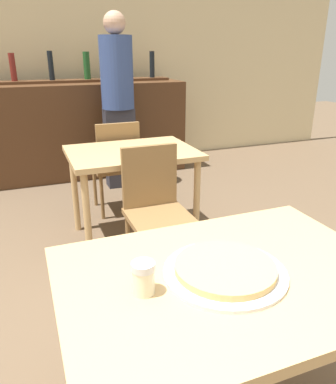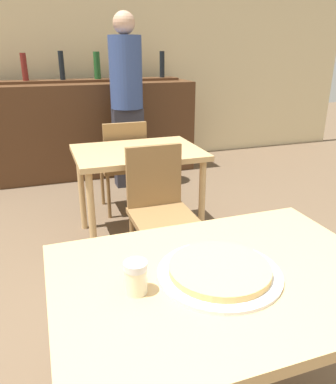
% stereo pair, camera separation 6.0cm
% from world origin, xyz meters
% --- Properties ---
extents(wall_back, '(8.00, 0.05, 2.80)m').
position_xyz_m(wall_back, '(0.00, 4.10, 1.40)').
color(wall_back, beige).
rests_on(wall_back, ground_plane).
extents(dining_table_near, '(1.14, 0.81, 0.74)m').
position_xyz_m(dining_table_near, '(0.00, 0.00, 0.66)').
color(dining_table_near, tan).
rests_on(dining_table_near, ground_plane).
extents(dining_table_far, '(0.96, 0.71, 0.73)m').
position_xyz_m(dining_table_far, '(0.16, 1.75, 0.64)').
color(dining_table_far, tan).
rests_on(dining_table_far, ground_plane).
extents(bar_counter, '(2.60, 0.56, 1.09)m').
position_xyz_m(bar_counter, '(0.00, 3.59, 0.55)').
color(bar_counter, '#4C2D19').
rests_on(bar_counter, ground_plane).
extents(bar_back_shelf, '(2.39, 0.24, 0.35)m').
position_xyz_m(bar_back_shelf, '(-0.01, 3.73, 1.16)').
color(bar_back_shelf, '#4C2D19').
rests_on(bar_back_shelf, bar_counter).
extents(chair_far_side_front, '(0.40, 0.40, 0.87)m').
position_xyz_m(chair_far_side_front, '(0.16, 1.22, 0.50)').
color(chair_far_side_front, olive).
rests_on(chair_far_side_front, ground_plane).
extents(chair_far_side_back, '(0.40, 0.40, 0.87)m').
position_xyz_m(chair_far_side_back, '(0.16, 2.27, 0.50)').
color(chair_far_side_back, olive).
rests_on(chair_far_side_back, ground_plane).
extents(pizza_tray, '(0.42, 0.42, 0.04)m').
position_xyz_m(pizza_tray, '(-0.01, 0.00, 0.76)').
color(pizza_tray, silver).
rests_on(pizza_tray, dining_table_near).
extents(cheese_shaker, '(0.07, 0.07, 0.11)m').
position_xyz_m(cheese_shaker, '(-0.30, -0.00, 0.80)').
color(cheese_shaker, beige).
rests_on(cheese_shaker, dining_table_near).
extents(person_standing, '(0.34, 0.34, 1.81)m').
position_xyz_m(person_standing, '(0.38, 3.01, 0.99)').
color(person_standing, '#2D2D38').
rests_on(person_standing, ground_plane).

